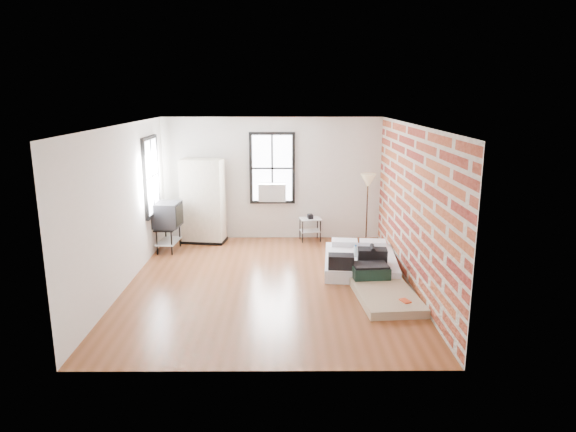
{
  "coord_description": "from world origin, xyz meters",
  "views": [
    {
      "loc": [
        0.3,
        -8.66,
        3.32
      ],
      "look_at": [
        0.35,
        0.3,
        1.17
      ],
      "focal_mm": 32.0,
      "sensor_mm": 36.0,
      "label": 1
    }
  ],
  "objects_px": {
    "tv_stand": "(168,216)",
    "mattress_main": "(360,261)",
    "mattress_bare": "(381,288)",
    "wardrobe": "(203,201)",
    "side_table": "(310,223)",
    "floor_lamp": "(368,184)"
  },
  "relations": [
    {
      "from": "wardrobe",
      "to": "side_table",
      "type": "relative_size",
      "value": 3.05
    },
    {
      "from": "mattress_bare",
      "to": "side_table",
      "type": "distance_m",
      "value": 3.44
    },
    {
      "from": "mattress_main",
      "to": "floor_lamp",
      "type": "bearing_deg",
      "value": 82.93
    },
    {
      "from": "side_table",
      "to": "mattress_main",
      "type": "bearing_deg",
      "value": -65.78
    },
    {
      "from": "mattress_bare",
      "to": "tv_stand",
      "type": "relative_size",
      "value": 1.71
    },
    {
      "from": "mattress_main",
      "to": "floor_lamp",
      "type": "xyz_separation_m",
      "value": [
        0.41,
        1.87,
        1.17
      ]
    },
    {
      "from": "mattress_bare",
      "to": "wardrobe",
      "type": "bearing_deg",
      "value": 132.33
    },
    {
      "from": "mattress_bare",
      "to": "side_table",
      "type": "bearing_deg",
      "value": 102.75
    },
    {
      "from": "mattress_bare",
      "to": "tv_stand",
      "type": "distance_m",
      "value": 4.88
    },
    {
      "from": "mattress_main",
      "to": "side_table",
      "type": "distance_m",
      "value": 2.15
    },
    {
      "from": "wardrobe",
      "to": "side_table",
      "type": "bearing_deg",
      "value": 9.56
    },
    {
      "from": "mattress_bare",
      "to": "side_table",
      "type": "xyz_separation_m",
      "value": [
        -1.05,
        3.26,
        0.3
      ]
    },
    {
      "from": "tv_stand",
      "to": "mattress_main",
      "type": "bearing_deg",
      "value": -12.68
    },
    {
      "from": "mattress_main",
      "to": "wardrobe",
      "type": "relative_size",
      "value": 1.03
    },
    {
      "from": "side_table",
      "to": "tv_stand",
      "type": "distance_m",
      "value": 3.19
    },
    {
      "from": "wardrobe",
      "to": "mattress_bare",
      "type": "bearing_deg",
      "value": -34.73
    },
    {
      "from": "mattress_main",
      "to": "side_table",
      "type": "relative_size",
      "value": 3.13
    },
    {
      "from": "floor_lamp",
      "to": "mattress_bare",
      "type": "bearing_deg",
      "value": -94.2
    },
    {
      "from": "mattress_main",
      "to": "floor_lamp",
      "type": "relative_size",
      "value": 1.25
    },
    {
      "from": "mattress_main",
      "to": "mattress_bare",
      "type": "relative_size",
      "value": 1.07
    },
    {
      "from": "mattress_main",
      "to": "mattress_bare",
      "type": "bearing_deg",
      "value": -77.39
    },
    {
      "from": "mattress_main",
      "to": "mattress_bare",
      "type": "xyz_separation_m",
      "value": [
        0.17,
        -1.32,
        -0.05
      ]
    }
  ]
}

